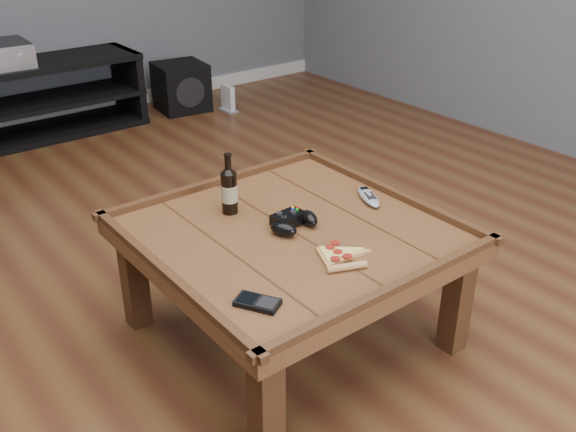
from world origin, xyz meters
TOP-DOWN VIEW (x-y plane):
  - ground at (0.00, 0.00)m, footprint 6.00×6.00m
  - baseboard at (0.00, 2.99)m, footprint 5.00×0.02m
  - coffee_table at (0.00, 0.00)m, footprint 1.03×1.03m
  - media_console at (0.00, 2.75)m, footprint 1.40×0.45m
  - beer_bottle at (-0.09, 0.25)m, footprint 0.06×0.06m
  - game_controller at (0.01, 0.01)m, footprint 0.21×0.14m
  - pizza_slice at (0.00, -0.24)m, footprint 0.22×0.27m
  - smartphone at (-0.35, -0.29)m, footprint 0.12×0.14m
  - remote_control at (0.38, 0.01)m, footprint 0.13×0.19m
  - subwoofer at (1.05, 2.67)m, footprint 0.39×0.39m
  - game_console at (1.30, 2.42)m, footprint 0.09×0.16m

SIDE VIEW (x-z plane):
  - ground at x=0.00m, z-range 0.00..0.00m
  - baseboard at x=0.00m, z-range 0.00..0.10m
  - game_console at x=1.30m, z-range -0.01..0.18m
  - subwoofer at x=1.05m, z-range 0.00..0.35m
  - media_console at x=0.00m, z-range 0.00..0.50m
  - coffee_table at x=0.00m, z-range 0.15..0.63m
  - pizza_slice at x=0.00m, z-range 0.45..0.47m
  - smartphone at x=-0.35m, z-range 0.45..0.47m
  - remote_control at x=0.38m, z-range 0.45..0.48m
  - game_controller at x=0.01m, z-range 0.45..0.50m
  - beer_bottle at x=-0.09m, z-range 0.43..0.66m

